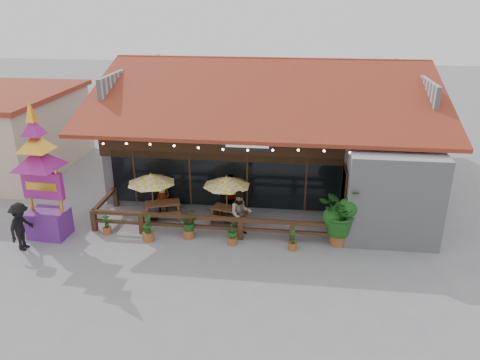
# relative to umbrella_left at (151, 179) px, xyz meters

# --- Properties ---
(ground) EXTENTS (100.00, 100.00, 0.00)m
(ground) POSITION_rel_umbrella_left_xyz_m (4.39, -0.75, -1.88)
(ground) COLOR gray
(ground) RESTS_ON ground
(restaurant_building) EXTENTS (15.50, 14.73, 6.09)m
(restaurant_building) POSITION_rel_umbrella_left_xyz_m (4.65, 5.86, 0.33)
(restaurant_building) COLOR #A4A5A9
(restaurant_building) RESTS_ON ground
(patio_railing) EXTENTS (10.00, 2.60, 0.92)m
(patio_railing) POSITION_rel_umbrella_left_xyz_m (2.13, -1.02, -1.26)
(patio_railing) COLOR #412717
(patio_railing) RESTS_ON ground
(umbrella_left) EXTENTS (2.25, 2.25, 2.15)m
(umbrella_left) POSITION_rel_umbrella_left_xyz_m (0.00, 0.00, 0.00)
(umbrella_left) COLOR brown
(umbrella_left) RESTS_ON ground
(umbrella_right) EXTENTS (2.58, 2.58, 2.11)m
(umbrella_right) POSITION_rel_umbrella_left_xyz_m (3.13, 0.20, -0.04)
(umbrella_right) COLOR brown
(umbrella_right) RESTS_ON ground
(picnic_table_left) EXTENTS (1.81, 1.69, 0.71)m
(picnic_table_left) POSITION_rel_umbrella_left_xyz_m (0.33, 0.24, -1.40)
(picnic_table_left) COLOR brown
(picnic_table_left) RESTS_ON ground
(picnic_table_right) EXTENTS (1.69, 1.57, 0.67)m
(picnic_table_right) POSITION_rel_umbrella_left_xyz_m (3.20, 0.13, -1.42)
(picnic_table_right) COLOR brown
(picnic_table_right) RESTS_ON ground
(thai_sign_tower) EXTENTS (2.31, 2.31, 5.90)m
(thai_sign_tower) POSITION_rel_umbrella_left_xyz_m (-3.68, -1.90, 1.24)
(thai_sign_tower) COLOR #602382
(thai_sign_tower) RESTS_ON ground
(tropical_plant) EXTENTS (2.31, 2.30, 2.42)m
(tropical_plant) POSITION_rel_umbrella_left_xyz_m (7.67, -1.17, -0.49)
(tropical_plant) COLOR brown
(tropical_plant) RESTS_ON ground
(diner_a) EXTENTS (0.66, 0.45, 1.77)m
(diner_a) POSITION_rel_umbrella_left_xyz_m (0.19, 0.73, -0.99)
(diner_a) COLOR #3B2212
(diner_a) RESTS_ON ground
(diner_b) EXTENTS (1.07, 0.94, 1.85)m
(diner_b) POSITION_rel_umbrella_left_xyz_m (3.83, -0.82, -0.95)
(diner_b) COLOR #3B2212
(diner_b) RESTS_ON ground
(diner_c) EXTENTS (1.14, 0.67, 1.83)m
(diner_c) POSITION_rel_umbrella_left_xyz_m (3.19, 0.99, -0.96)
(diner_c) COLOR #3B2212
(diner_c) RESTS_ON ground
(pedestrian) EXTENTS (0.74, 1.24, 1.89)m
(pedestrian) POSITION_rel_umbrella_left_xyz_m (-4.15, -3.00, -0.93)
(pedestrian) COLOR black
(pedestrian) RESTS_ON ground
(planter_a) EXTENTS (0.35, 0.34, 0.84)m
(planter_a) POSITION_rel_umbrella_left_xyz_m (-1.51, -1.46, -1.52)
(planter_a) COLOR brown
(planter_a) RESTS_ON ground
(planter_b) EXTENTS (0.45, 0.45, 1.10)m
(planter_b) POSITION_rel_umbrella_left_xyz_m (0.32, -1.80, -1.38)
(planter_b) COLOR brown
(planter_b) RESTS_ON ground
(planter_c) EXTENTS (0.86, 0.86, 1.08)m
(planter_c) POSITION_rel_umbrella_left_xyz_m (1.83, -1.39, -1.27)
(planter_c) COLOR brown
(planter_c) RESTS_ON ground
(planter_d) EXTENTS (0.48, 0.48, 0.90)m
(planter_d) POSITION_rel_umbrella_left_xyz_m (3.62, -1.69, -1.44)
(planter_d) COLOR brown
(planter_d) RESTS_ON ground
(planter_e) EXTENTS (0.34, 0.36, 0.84)m
(planter_e) POSITION_rel_umbrella_left_xyz_m (5.93, -1.81, -1.52)
(planter_e) COLOR brown
(planter_e) RESTS_ON ground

